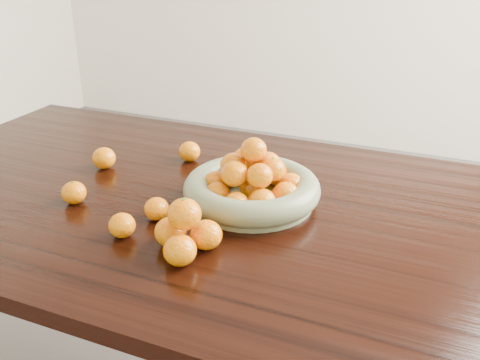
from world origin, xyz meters
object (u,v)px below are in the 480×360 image
at_px(fruit_bowl, 252,186).
at_px(orange_pyramid, 185,232).
at_px(loose_orange_0, 74,193).
at_px(dining_table, 237,237).

relative_size(fruit_bowl, orange_pyramid, 2.34).
distance_m(orange_pyramid, loose_orange_0, 0.37).
distance_m(fruit_bowl, orange_pyramid, 0.27).
xyz_separation_m(fruit_bowl, loose_orange_0, (-0.40, -0.17, -0.02)).
bearing_deg(orange_pyramid, fruit_bowl, 80.64).
height_order(dining_table, loose_orange_0, loose_orange_0).
bearing_deg(loose_orange_0, fruit_bowl, 23.01).
relative_size(fruit_bowl, loose_orange_0, 5.55).
bearing_deg(orange_pyramid, loose_orange_0, 165.60).
height_order(dining_table, fruit_bowl, fruit_bowl).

